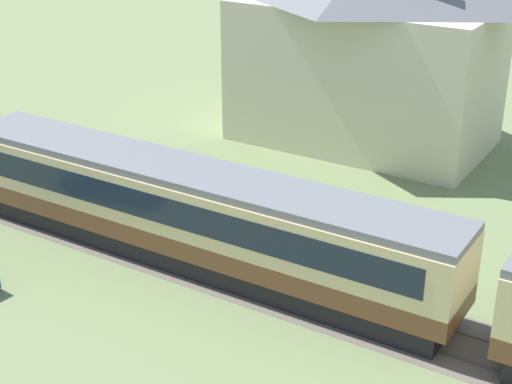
{
  "coord_description": "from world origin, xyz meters",
  "views": [
    {
      "loc": [
        7.51,
        -22.57,
        15.52
      ],
      "look_at": [
        -7.7,
        2.01,
        2.49
      ],
      "focal_mm": 55.0,
      "sensor_mm": 36.0,
      "label": 1
    }
  ],
  "objects": [
    {
      "name": "station_house_grey_roof",
      "position": [
        -9.33,
        15.91,
        5.41
      ],
      "size": [
        14.63,
        8.46,
        10.48
      ],
      "color": "beige",
      "rests_on": "ground_plane"
    },
    {
      "name": "ground_plane",
      "position": [
        0.0,
        0.0,
        0.0
      ],
      "size": [
        600.0,
        600.0,
        0.0
      ],
      "primitive_type": "plane",
      "color": "#707F51"
    },
    {
      "name": "passenger_train",
      "position": [
        -8.92,
        -0.37,
        2.24
      ],
      "size": [
        68.68,
        3.09,
        4.03
      ],
      "color": "brown",
      "rests_on": "ground_plane"
    },
    {
      "name": "railway_track",
      "position": [
        -17.65,
        -0.37,
        0.01
      ],
      "size": [
        125.02,
        3.6,
        0.04
      ],
      "color": "#665B51",
      "rests_on": "ground_plane"
    }
  ]
}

